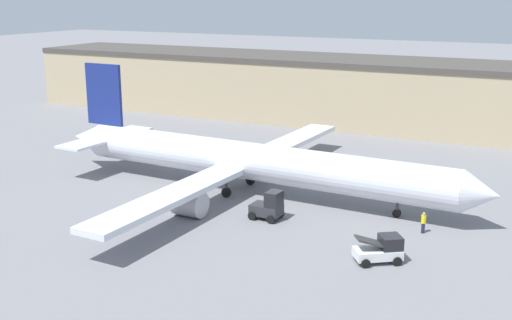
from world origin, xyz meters
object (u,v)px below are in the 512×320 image
airplane (246,161)px  belt_loader_truck (381,249)px  ground_crew_worker (423,222)px  baggage_tug (269,207)px

airplane → belt_loader_truck: 19.07m
ground_crew_worker → baggage_tug: bearing=32.8°
ground_crew_worker → airplane: bearing=10.3°
ground_crew_worker → belt_loader_truck: size_ratio=0.47×
airplane → ground_crew_worker: (17.44, -3.17, -2.13)m
ground_crew_worker → baggage_tug: size_ratio=0.66×
airplane → ground_crew_worker: bearing=-8.3°
airplane → baggage_tug: (5.19, -5.82, -1.94)m
baggage_tug → belt_loader_truck: size_ratio=0.71×
baggage_tug → ground_crew_worker: bearing=14.1°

